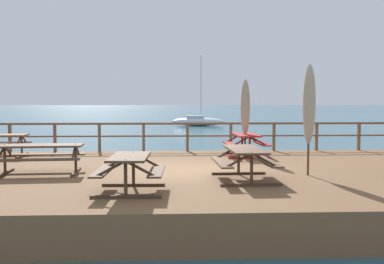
# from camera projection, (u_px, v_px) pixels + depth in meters

# --- Properties ---
(ground_plane) EXTENTS (600.00, 600.00, 0.00)m
(ground_plane) POSITION_uv_depth(u_px,v_px,m) (193.00, 199.00, 12.30)
(ground_plane) COLOR #2D5B6B
(wooden_deck) EXTENTS (16.91, 9.57, 0.81)m
(wooden_deck) POSITION_uv_depth(u_px,v_px,m) (193.00, 184.00, 12.27)
(wooden_deck) COLOR brown
(wooden_deck) RESTS_ON ground
(railing_waterside_far) EXTENTS (16.71, 0.10, 1.09)m
(railing_waterside_far) POSITION_uv_depth(u_px,v_px,m) (187.00, 132.00, 16.81)
(railing_waterside_far) COLOR brown
(railing_waterside_far) RESTS_ON wooden_deck
(picnic_table_mid_right) EXTENTS (1.44, 1.74, 0.78)m
(picnic_table_mid_right) POSITION_uv_depth(u_px,v_px,m) (246.00, 140.00, 15.22)
(picnic_table_mid_right) COLOR maroon
(picnic_table_mid_right) RESTS_ON wooden_deck
(picnic_table_back_right) EXTENTS (1.46, 2.01, 0.78)m
(picnic_table_back_right) POSITION_uv_depth(u_px,v_px,m) (245.00, 157.00, 10.63)
(picnic_table_back_right) COLOR brown
(picnic_table_back_right) RESTS_ON wooden_deck
(picnic_table_back_left) EXTENTS (2.25, 1.54, 0.78)m
(picnic_table_back_left) POSITION_uv_depth(u_px,v_px,m) (40.00, 152.00, 11.55)
(picnic_table_back_left) COLOR brown
(picnic_table_back_left) RESTS_ON wooden_deck
(picnic_table_mid_centre) EXTENTS (1.45, 1.66, 0.78)m
(picnic_table_mid_centre) POSITION_uv_depth(u_px,v_px,m) (130.00, 166.00, 9.22)
(picnic_table_mid_centre) COLOR brown
(picnic_table_mid_centre) RESTS_ON wooden_deck
(patio_umbrella_tall_front) EXTENTS (0.32, 0.32, 2.65)m
(patio_umbrella_tall_front) POSITION_uv_depth(u_px,v_px,m) (245.00, 107.00, 15.13)
(patio_umbrella_tall_front) COLOR #4C3828
(patio_umbrella_tall_front) RESTS_ON wooden_deck
(patio_umbrella_short_mid) EXTENTS (0.32, 0.32, 2.84)m
(patio_umbrella_short_mid) POSITION_uv_depth(u_px,v_px,m) (309.00, 105.00, 11.24)
(patio_umbrella_short_mid) COLOR #4C3828
(patio_umbrella_short_mid) RESTS_ON wooden_deck
(sailboat_distant) EXTENTS (6.22, 2.92, 7.72)m
(sailboat_distant) POSITION_uv_depth(u_px,v_px,m) (198.00, 121.00, 48.93)
(sailboat_distant) COLOR silver
(sailboat_distant) RESTS_ON ground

